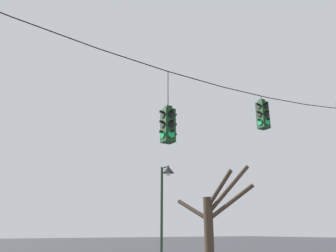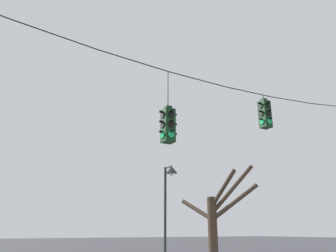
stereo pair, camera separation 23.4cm
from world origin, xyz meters
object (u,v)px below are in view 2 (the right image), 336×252
Objects in this scene: traffic_light_near_right_pole at (168,125)px; traffic_light_near_left_pole at (265,114)px; bare_tree at (217,221)px; street_lamp at (169,189)px.

traffic_light_near_right_pole is 1.80× the size of traffic_light_near_left_pole.
bare_tree is (5.52, 4.94, -2.51)m from traffic_light_near_right_pole.
bare_tree is (1.45, 4.94, -3.60)m from traffic_light_near_left_pole.
traffic_light_near_right_pole reaches higher than street_lamp.
traffic_light_near_right_pole is at bearing -120.31° from street_lamp.
traffic_light_near_left_pole reaches higher than bare_tree.
traffic_light_near_right_pole is 7.82m from bare_tree.
street_lamp is 0.94× the size of bare_tree.
street_lamp is 2.84m from bare_tree.
street_lamp is at bearing 173.22° from bare_tree.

